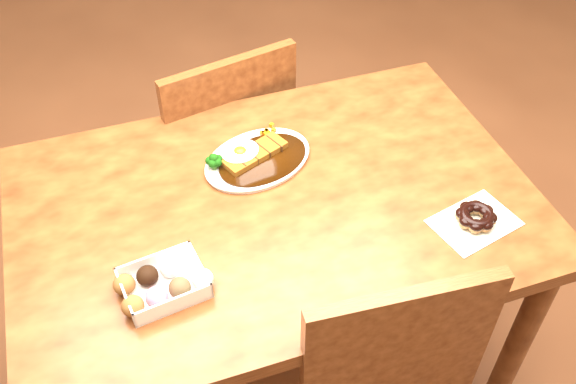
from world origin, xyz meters
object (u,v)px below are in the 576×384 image
object	(u,v)px
chair_far	(218,147)
katsu_curry_plate	(255,158)
pon_de_ring	(476,217)
table	(275,229)
donut_box	(162,284)

from	to	relation	value
chair_far	katsu_curry_plate	world-z (taller)	chair_far
chair_far	pon_de_ring	xyz separation A→B (m)	(0.42, -0.75, 0.29)
table	pon_de_ring	xyz separation A→B (m)	(0.40, -0.21, 0.12)
chair_far	donut_box	distance (m)	0.81
donut_box	pon_de_ring	size ratio (longest dim) A/B	0.94
chair_far	donut_box	bearing A→B (deg)	57.04
table	chair_far	size ratio (longest dim) A/B	1.38
table	pon_de_ring	distance (m)	0.47
katsu_curry_plate	pon_de_ring	xyz separation A→B (m)	(0.40, -0.35, 0.00)
katsu_curry_plate	table	bearing A→B (deg)	-88.95
chair_far	donut_box	xyz separation A→B (m)	(-0.28, -0.71, 0.30)
table	katsu_curry_plate	size ratio (longest dim) A/B	3.72
katsu_curry_plate	pon_de_ring	size ratio (longest dim) A/B	1.53
pon_de_ring	table	bearing A→B (deg)	152.41
table	chair_far	world-z (taller)	chair_far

